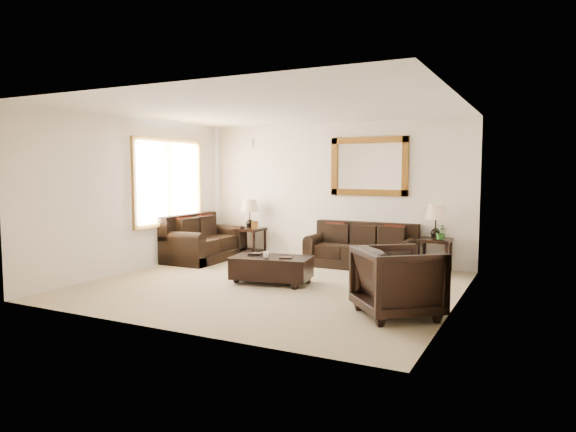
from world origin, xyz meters
The scene contains 11 objects.
room centered at (0.00, 0.00, 1.35)m, with size 5.51×5.01×2.71m.
window centered at (-2.70, 0.90, 1.55)m, with size 0.07×1.96×1.66m.
mirror centered at (0.76, 2.47, 1.85)m, with size 1.50×0.06×1.10m.
air_vent centered at (-1.90, 2.48, 2.35)m, with size 0.25×0.02×0.18m, color #999999.
sofa centered at (0.76, 2.11, 0.29)m, with size 1.97×0.85×0.81m.
loveseat centered at (-2.31, 1.37, 0.33)m, with size 0.96×1.61×0.91m.
end_table_left centered at (-1.68, 2.19, 0.77)m, with size 0.54×0.54×1.18m.
end_table_right centered at (2.07, 2.19, 0.78)m, with size 0.54×0.54×1.19m.
coffee_table centered at (-0.06, 0.14, 0.26)m, with size 1.34×0.88×0.52m.
armchair centered at (2.20, -0.80, 0.47)m, with size 0.91×0.85×0.93m, color black.
potted_plant centered at (2.19, 2.09, 0.69)m, with size 0.24×0.27×0.21m, color #29571D.
Camera 1 is at (3.76, -6.86, 1.76)m, focal length 32.00 mm.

